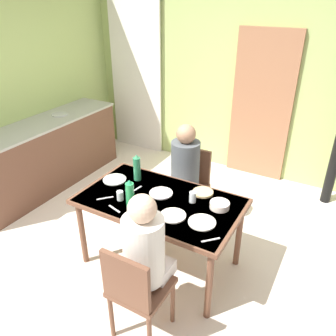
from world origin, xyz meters
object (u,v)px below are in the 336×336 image
at_px(chair_near_diner, 136,289).
at_px(person_far_diner, 185,165).
at_px(person_near_diner, 145,247).
at_px(dining_table, 160,206).
at_px(kitchen_counter, 47,154).
at_px(water_bottle_green_far, 137,168).
at_px(serving_bowl_center, 220,205).
at_px(water_bottle_green_near, 130,195).
at_px(chair_far_diner, 190,182).

height_order(chair_near_diner, person_far_diner, person_far_diner).
bearing_deg(person_near_diner, dining_table, 112.09).
bearing_deg(person_far_diner, kitchen_counter, 1.65).
distance_m(chair_near_diner, water_bottle_green_far, 1.22).
xyz_separation_m(person_far_diner, serving_bowl_center, (0.59, -0.50, -0.02)).
xyz_separation_m(water_bottle_green_near, serving_bowl_center, (0.67, 0.37, -0.10)).
bearing_deg(chair_near_diner, person_near_diner, 90.00).
bearing_deg(chair_far_diner, person_far_diner, 90.00).
height_order(kitchen_counter, water_bottle_green_far, water_bottle_green_far).
xyz_separation_m(kitchen_counter, person_near_diner, (2.37, -1.22, 0.33)).
height_order(kitchen_counter, chair_near_diner, kitchen_counter).
bearing_deg(water_bottle_green_far, kitchen_counter, 167.77).
relative_size(chair_far_diner, water_bottle_green_far, 3.20).
xyz_separation_m(dining_table, water_bottle_green_far, (-0.38, 0.20, 0.20)).
bearing_deg(serving_bowl_center, dining_table, -164.41).
distance_m(kitchen_counter, water_bottle_green_near, 2.16).
distance_m(kitchen_counter, water_bottle_green_far, 1.83).
distance_m(water_bottle_green_near, water_bottle_green_far, 0.48).
height_order(person_near_diner, water_bottle_green_far, person_near_diner).
distance_m(person_near_diner, serving_bowl_center, 0.82).
bearing_deg(chair_near_diner, kitchen_counter, 150.31).
relative_size(dining_table, person_near_diner, 1.88).
relative_size(chair_near_diner, serving_bowl_center, 5.12).
bearing_deg(chair_far_diner, kitchen_counter, 5.47).
bearing_deg(chair_near_diner, water_bottle_green_near, 127.08).
bearing_deg(chair_far_diner, dining_table, 95.69).
xyz_separation_m(water_bottle_green_far, serving_bowl_center, (0.89, -0.06, -0.10)).
relative_size(water_bottle_green_near, serving_bowl_center, 1.58).
distance_m(person_near_diner, person_far_diner, 1.32).
bearing_deg(kitchen_counter, water_bottle_green_near, -22.29).
xyz_separation_m(chair_far_diner, serving_bowl_center, (0.59, -0.63, 0.27)).
xyz_separation_m(kitchen_counter, dining_table, (2.11, -0.58, 0.21)).
distance_m(water_bottle_green_far, serving_bowl_center, 0.90).
distance_m(dining_table, chair_far_diner, 0.80).
xyz_separation_m(dining_table, chair_near_diner, (0.26, -0.77, -0.17)).
distance_m(kitchen_counter, serving_bowl_center, 2.68).
distance_m(chair_far_diner, water_bottle_green_far, 0.74).
xyz_separation_m(kitchen_counter, water_bottle_green_near, (1.96, -0.80, 0.41)).
xyz_separation_m(dining_table, water_bottle_green_near, (-0.16, -0.22, 0.20)).
relative_size(chair_far_diner, person_near_diner, 1.13).
bearing_deg(water_bottle_green_near, chair_near_diner, -52.92).
xyz_separation_m(chair_far_diner, water_bottle_green_near, (-0.08, -1.00, 0.36)).
distance_m(chair_far_diner, person_near_diner, 1.48).
xyz_separation_m(person_near_diner, serving_bowl_center, (0.25, 0.78, -0.02)).
distance_m(kitchen_counter, person_near_diner, 2.69).
xyz_separation_m(chair_near_diner, serving_bowl_center, (0.25, 0.92, 0.27)).
distance_m(dining_table, water_bottle_green_far, 0.47).
bearing_deg(water_bottle_green_far, chair_far_diner, 62.42).
xyz_separation_m(chair_near_diner, water_bottle_green_far, (-0.63, 0.98, 0.37)).
bearing_deg(serving_bowl_center, chair_far_diner, 133.02).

